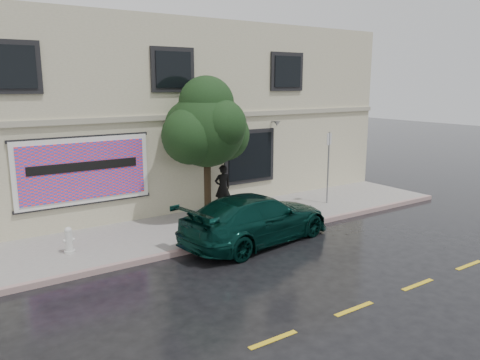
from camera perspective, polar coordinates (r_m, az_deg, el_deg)
ground at (r=13.06m, az=2.20°, el=-9.62°), size 90.00×90.00×0.00m
sidewalk at (r=15.62m, az=-4.89°, el=-5.74°), size 20.00×3.50×0.15m
curb at (r=14.19m, az=-1.41°, el=-7.52°), size 20.00×0.18×0.16m
road_marking at (r=10.69m, az=13.74°, el=-15.01°), size 19.00×0.12×0.01m
building at (r=20.17m, az=-13.13°, el=7.87°), size 20.00×8.12×7.00m
billboard at (r=15.49m, az=-18.49°, el=1.08°), size 4.30×0.16×2.20m
car at (r=14.19m, az=2.02°, el=-4.70°), size 5.38×3.02×1.48m
pedestrian at (r=17.13m, az=-2.14°, el=-0.95°), size 0.67×0.49×1.69m
umbrella at (r=16.91m, az=-2.17°, el=2.95°), size 1.09×1.09×0.67m
street_tree at (r=15.72m, az=-4.08°, el=6.20°), size 2.57×2.57×4.39m
fire_hydrant at (r=13.80m, az=-20.14°, el=-6.92°), size 0.30×0.29×0.74m
sign_pole at (r=18.31m, az=10.72°, el=2.27°), size 0.33×0.13×2.79m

